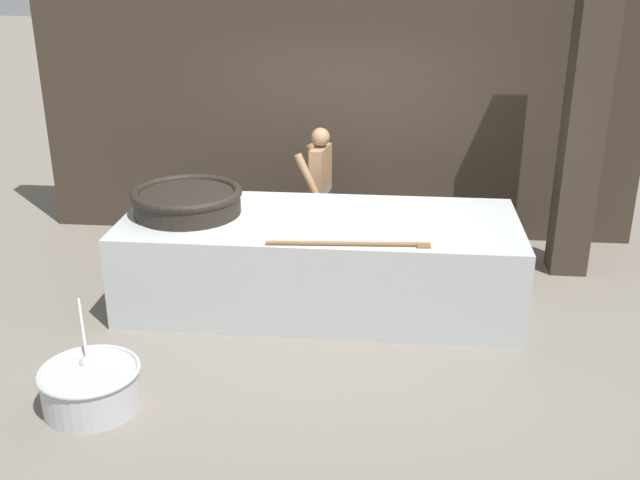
{
  "coord_description": "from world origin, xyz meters",
  "views": [
    {
      "loc": [
        0.65,
        -6.75,
        3.38
      ],
      "look_at": [
        0.0,
        0.0,
        0.67
      ],
      "focal_mm": 42.0,
      "sensor_mm": 36.0,
      "label": 1
    }
  ],
  "objects": [
    {
      "name": "ground_plane",
      "position": [
        0.0,
        0.0,
        0.0
      ],
      "size": [
        60.0,
        60.0,
        0.0
      ],
      "primitive_type": "plane",
      "color": "slate"
    },
    {
      "name": "back_wall",
      "position": [
        0.0,
        2.04,
        1.74
      ],
      "size": [
        7.12,
        0.24,
        3.48
      ],
      "primitive_type": "cube",
      "color": "#382D23",
      "rests_on": "ground_plane"
    },
    {
      "name": "support_pillar",
      "position": [
        2.63,
        1.08,
        1.74
      ],
      "size": [
        0.38,
        0.38,
        3.48
      ],
      "primitive_type": "cube",
      "color": "#382D23",
      "rests_on": "ground_plane"
    },
    {
      "name": "hearth_platform",
      "position": [
        0.0,
        0.0,
        0.45
      ],
      "size": [
        3.83,
        1.54,
        0.9
      ],
      "color": "#B2B7B7",
      "rests_on": "ground_plane"
    },
    {
      "name": "giant_wok_near",
      "position": [
        -1.31,
        0.03,
        1.03
      ],
      "size": [
        1.08,
        1.08,
        0.25
      ],
      "color": "black",
      "rests_on": "hearth_platform"
    },
    {
      "name": "stirring_paddle",
      "position": [
        0.37,
        -0.67,
        0.92
      ],
      "size": [
        1.45,
        0.16,
        0.04
      ],
      "rotation": [
        0.0,
        0.0,
        0.07
      ],
      "color": "brown",
      "rests_on": "hearth_platform"
    },
    {
      "name": "cook",
      "position": [
        -0.13,
        1.29,
        0.8
      ],
      "size": [
        0.4,
        0.58,
        1.48
      ],
      "rotation": [
        0.0,
        0.0,
        2.95
      ],
      "color": "#9E7551",
      "rests_on": "ground_plane"
    },
    {
      "name": "prep_bowl_vegetables",
      "position": [
        -1.59,
        -1.98,
        0.19
      ],
      "size": [
        0.78,
        0.96,
        0.66
      ],
      "color": "#B7B7BC",
      "rests_on": "ground_plane"
    }
  ]
}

